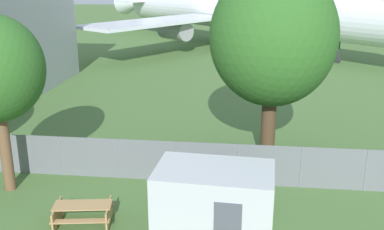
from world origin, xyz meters
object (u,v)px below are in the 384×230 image
at_px(portable_cabin, 214,204).
at_px(picnic_bench_open_grass, 83,212).
at_px(tree_left_of_cabin, 273,38).
at_px(airplane, 240,11).

height_order(portable_cabin, picnic_bench_open_grass, portable_cabin).
bearing_deg(tree_left_of_cabin, picnic_bench_open_grass, -134.61).
height_order(airplane, picnic_bench_open_grass, airplane).
distance_m(airplane, picnic_bench_open_grass, 40.91).
height_order(airplane, tree_left_of_cabin, airplane).
bearing_deg(picnic_bench_open_grass, tree_left_of_cabin, 45.39).
bearing_deg(tree_left_of_cabin, portable_cabin, -106.20).
bearing_deg(tree_left_of_cabin, airplane, 93.19).
bearing_deg(portable_cabin, airplane, 93.36).
bearing_deg(airplane, tree_left_of_cabin, -44.70).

